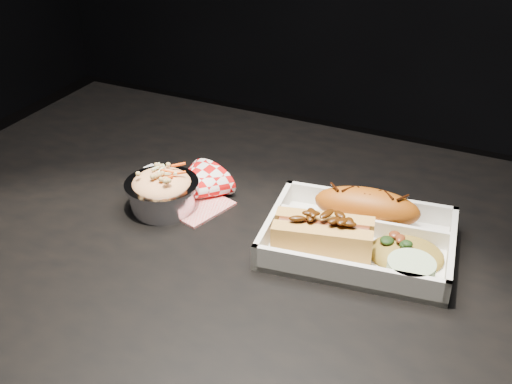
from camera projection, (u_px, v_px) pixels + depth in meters
dining_table at (263, 292)px, 0.94m from camera, size 1.20×0.80×0.75m
food_tray at (359, 242)px, 0.88m from camera, size 0.27×0.21×0.04m
fried_pastry at (367, 207)px, 0.91m from camera, size 0.16×0.08×0.05m
hotdog at (323, 233)px, 0.86m from camera, size 0.14×0.09×0.06m
fried_rice_mound at (407, 247)px, 0.84m from camera, size 0.11×0.09×0.03m
cupcake_liner at (410, 272)px, 0.80m from camera, size 0.06×0.06×0.03m
foil_coleslaw_cup at (162, 190)px, 0.95m from camera, size 0.11×0.11×0.07m
napkin_fork at (188, 190)px, 0.98m from camera, size 0.17×0.14×0.10m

